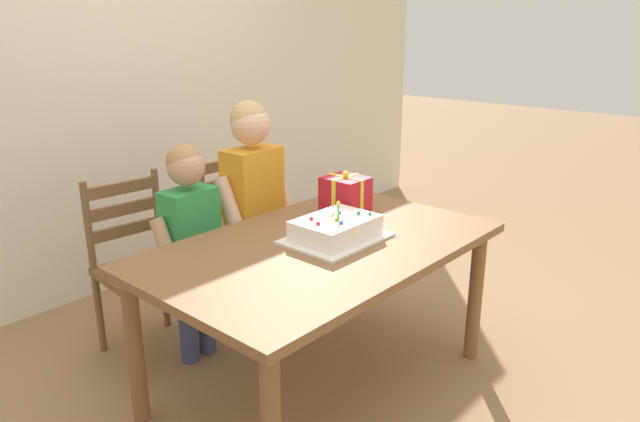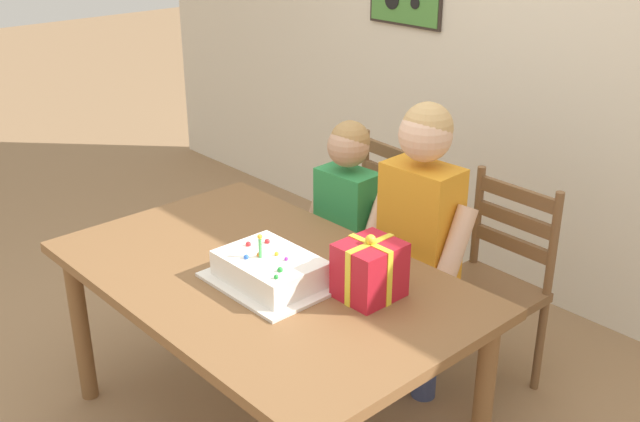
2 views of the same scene
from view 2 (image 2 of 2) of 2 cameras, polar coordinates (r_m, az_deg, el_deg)
back_wall at (r=3.84m, az=17.02°, el=11.70°), size 6.40×0.11×2.60m
dining_table at (r=2.79m, az=-4.27°, el=-6.23°), size 1.58×0.98×0.73m
birthday_cake at (r=2.66m, az=-3.78°, el=-4.49°), size 0.44×0.34×0.19m
gift_box_red_large at (r=2.55m, az=3.77°, el=-4.47°), size 0.19×0.21×0.23m
chair_left at (r=3.64m, az=3.59°, el=-1.84°), size 0.45×0.45×0.92m
chair_right at (r=3.24m, az=12.53°, el=-5.71°), size 0.43×0.43×0.92m
child_older at (r=3.00m, az=7.56°, el=-1.14°), size 0.47×0.27×1.28m
child_younger at (r=3.30m, az=2.05°, el=-0.53°), size 0.41×0.24×1.12m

